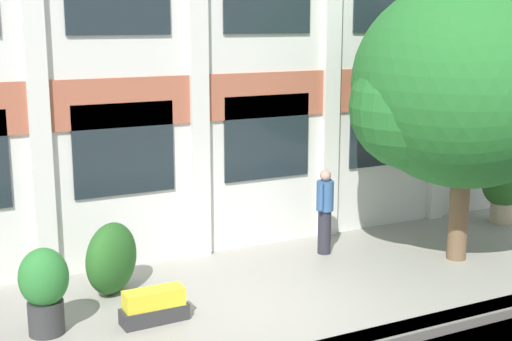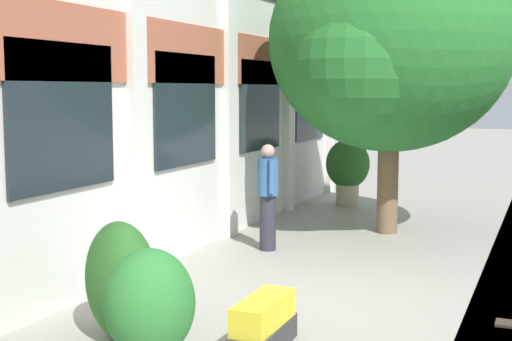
# 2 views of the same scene
# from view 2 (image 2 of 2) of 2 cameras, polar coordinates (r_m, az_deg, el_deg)

# --- Properties ---
(ground_plane) EXTENTS (80.00, 80.00, 0.00)m
(ground_plane) POSITION_cam_2_polar(r_m,az_deg,el_deg) (8.89, 6.35, -10.27)
(ground_plane) COLOR #9E998E
(broadleaf_tree) EXTENTS (4.48, 4.27, 5.36)m
(broadleaf_tree) POSITION_cam_2_polar(r_m,az_deg,el_deg) (12.82, 10.72, 9.71)
(broadleaf_tree) COLOR brown
(broadleaf_tree) RESTS_ON ground
(potted_plant_glazed_jar) EXTENTS (0.97, 0.97, 1.46)m
(potted_plant_glazed_jar) POSITION_cam_2_polar(r_m,az_deg,el_deg) (15.87, 7.35, 0.28)
(potted_plant_glazed_jar) COLOR tan
(potted_plant_glazed_jar) RESTS_ON ground
(potted_plant_square_trough) EXTENTS (1.05, 0.41, 0.53)m
(potted_plant_square_trough) POSITION_cam_2_polar(r_m,az_deg,el_deg) (7.17, 0.60, -12.31)
(potted_plant_square_trough) COLOR #333333
(potted_plant_square_trough) RESTS_ON ground
(potted_plant_fluted_column) EXTENTS (0.73, 0.73, 1.32)m
(potted_plant_fluted_column) POSITION_cam_2_polar(r_m,az_deg,el_deg) (5.84, -8.49, -11.83)
(potted_plant_fluted_column) COLOR #333333
(potted_plant_fluted_column) RESTS_ON ground
(resident_by_doorway) EXTENTS (0.44, 0.35, 1.70)m
(resident_by_doorway) POSITION_cam_2_polar(r_m,az_deg,el_deg) (11.31, 0.95, -1.85)
(resident_by_doorway) COLOR #282833
(resident_by_doorway) RESTS_ON ground
(topiary_hedge) EXTENTS (1.38, 1.41, 1.22)m
(topiary_hedge) POSITION_cam_2_polar(r_m,az_deg,el_deg) (7.54, -10.75, -8.62)
(topiary_hedge) COLOR #286023
(topiary_hedge) RESTS_ON ground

